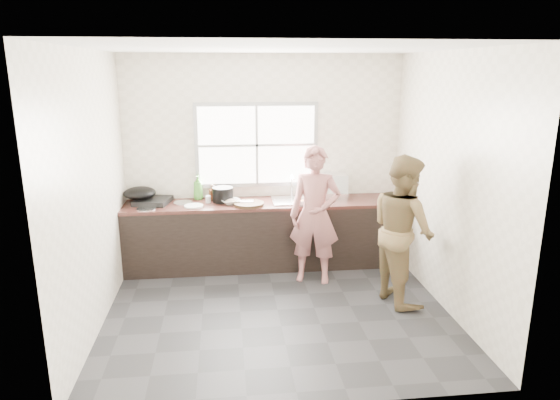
{
  "coord_description": "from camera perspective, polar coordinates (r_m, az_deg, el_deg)",
  "views": [
    {
      "loc": [
        -0.52,
        -4.86,
        2.52
      ],
      "look_at": [
        0.1,
        0.65,
        1.05
      ],
      "focal_mm": 32.0,
      "sensor_mm": 36.0,
      "label": 1
    }
  ],
  "objects": [
    {
      "name": "floor",
      "position": [
        5.5,
        -0.28,
        -12.48
      ],
      "size": [
        3.6,
        3.2,
        0.01
      ],
      "primitive_type": "cube",
      "color": "#29292B",
      "rests_on": "ground"
    },
    {
      "name": "ceiling",
      "position": [
        4.89,
        -0.33,
        17.03
      ],
      "size": [
        3.6,
        3.2,
        0.01
      ],
      "primitive_type": "cube",
      "color": "silver",
      "rests_on": "wall_back"
    },
    {
      "name": "wall_back",
      "position": [
        6.59,
        -1.8,
        4.62
      ],
      "size": [
        3.6,
        0.01,
        2.7
      ],
      "primitive_type": "cube",
      "color": "silver",
      "rests_on": "ground"
    },
    {
      "name": "cabinet",
      "position": [
        6.52,
        -1.51,
        -4.03
      ],
      "size": [
        3.6,
        0.62,
        0.82
      ],
      "primitive_type": "cube",
      "color": "black",
      "rests_on": "floor"
    },
    {
      "name": "woman",
      "position": [
        5.95,
        4.0,
        -2.25
      ],
      "size": [
        0.64,
        0.51,
        1.55
      ],
      "primitive_type": "imported",
      "rotation": [
        0.0,
        0.0,
        -0.28
      ],
      "color": "#AB6967",
      "rests_on": "floor"
    },
    {
      "name": "bowl_mince",
      "position": [
        6.31,
        -5.65,
        -0.18
      ],
      "size": [
        0.28,
        0.28,
        0.06
      ],
      "primitive_type": "imported",
      "rotation": [
        0.0,
        0.0,
        0.24
      ],
      "color": "white",
      "rests_on": "countertop"
    },
    {
      "name": "wall_right",
      "position": [
        5.51,
        18.72,
        1.8
      ],
      "size": [
        0.01,
        3.2,
        2.7
      ],
      "primitive_type": "cube",
      "color": "silver",
      "rests_on": "ground"
    },
    {
      "name": "dish_rack",
      "position": [
        6.63,
        5.85,
        1.68
      ],
      "size": [
        0.45,
        0.35,
        0.32
      ],
      "primitive_type": "cube",
      "rotation": [
        0.0,
        0.0,
        -0.13
      ],
      "color": "silver",
      "rests_on": "countertop"
    },
    {
      "name": "glass_jar",
      "position": [
        6.39,
        -8.22,
        0.08
      ],
      "size": [
        0.07,
        0.07,
        0.09
      ],
      "primitive_type": "cylinder",
      "rotation": [
        0.0,
        0.0,
        -0.08
      ],
      "color": "silver",
      "rests_on": "countertop"
    },
    {
      "name": "window_glazing",
      "position": [
        6.51,
        -2.67,
        6.27
      ],
      "size": [
        1.5,
        0.01,
        1.0
      ],
      "primitive_type": "cube",
      "color": "white",
      "rests_on": "window_frame"
    },
    {
      "name": "faucet",
      "position": [
        6.58,
        1.34,
        1.59
      ],
      "size": [
        0.02,
        0.02,
        0.3
      ],
      "primitive_type": "cylinder",
      "color": "silver",
      "rests_on": "countertop"
    },
    {
      "name": "black_pot",
      "position": [
        6.4,
        -6.54,
        0.61
      ],
      "size": [
        0.28,
        0.28,
        0.19
      ],
      "primitive_type": "cylinder",
      "rotation": [
        0.0,
        0.0,
        -0.05
      ],
      "color": "black",
      "rests_on": "countertop"
    },
    {
      "name": "person_side",
      "position": [
        5.6,
        13.84,
        -3.27
      ],
      "size": [
        0.77,
        0.91,
        1.64
      ],
      "primitive_type": "imported",
      "rotation": [
        0.0,
        0.0,
        1.77
      ],
      "color": "brown",
      "rests_on": "floor"
    },
    {
      "name": "cleaver",
      "position": [
        6.27,
        -4.08,
        -0.13
      ],
      "size": [
        0.23,
        0.13,
        0.01
      ],
      "primitive_type": "cube",
      "rotation": [
        0.0,
        0.0,
        -0.07
      ],
      "color": "silver",
      "rests_on": "cutting_board"
    },
    {
      "name": "cutting_board",
      "position": [
        6.23,
        -3.59,
        -0.45
      ],
      "size": [
        0.5,
        0.5,
        0.04
      ],
      "primitive_type": "cylinder",
      "rotation": [
        0.0,
        0.0,
        0.42
      ],
      "color": "#2F2012",
      "rests_on": "countertop"
    },
    {
      "name": "window_frame",
      "position": [
        6.53,
        -2.68,
        6.3
      ],
      "size": [
        1.6,
        0.05,
        1.1
      ],
      "primitive_type": "cube",
      "color": "#9EA0A5",
      "rests_on": "wall_back"
    },
    {
      "name": "pot_lid_left",
      "position": [
        6.27,
        -15.04,
        -0.98
      ],
      "size": [
        0.3,
        0.3,
        0.01
      ],
      "primitive_type": "cylinder",
      "rotation": [
        0.0,
        0.0,
        0.37
      ],
      "color": "silver",
      "rests_on": "countertop"
    },
    {
      "name": "bottle_brown_short",
      "position": [
        6.5,
        -6.47,
        0.69
      ],
      "size": [
        0.14,
        0.14,
        0.16
      ],
      "primitive_type": "imported",
      "rotation": [
        0.0,
        0.0,
        -0.17
      ],
      "color": "#4D2513",
      "rests_on": "countertop"
    },
    {
      "name": "bowl_held",
      "position": [
        6.36,
        3.09,
        0.01
      ],
      "size": [
        0.24,
        0.24,
        0.07
      ],
      "primitive_type": "imported",
      "rotation": [
        0.0,
        0.0,
        0.17
      ],
      "color": "white",
      "rests_on": "countertop"
    },
    {
      "name": "bowl_crabs",
      "position": [
        6.23,
        2.83,
        -0.29
      ],
      "size": [
        0.23,
        0.23,
        0.07
      ],
      "primitive_type": "imported",
      "rotation": [
        0.0,
        0.0,
        0.11
      ],
      "color": "silver",
      "rests_on": "countertop"
    },
    {
      "name": "wall_front",
      "position": [
        3.49,
        2.52,
        -4.71
      ],
      "size": [
        3.6,
        0.01,
        2.7
      ],
      "primitive_type": "cube",
      "color": "beige",
      "rests_on": "ground"
    },
    {
      "name": "burner",
      "position": [
        6.51,
        -14.33,
        -0.11
      ],
      "size": [
        0.49,
        0.49,
        0.06
      ],
      "primitive_type": "cube",
      "rotation": [
        0.0,
        0.0,
        -0.22
      ],
      "color": "black",
      "rests_on": "countertop"
    },
    {
      "name": "bottle_brown_tall",
      "position": [
        6.53,
        -7.68,
        0.82
      ],
      "size": [
        0.1,
        0.1,
        0.18
      ],
      "primitive_type": "imported",
      "rotation": [
        0.0,
        0.0,
        0.31
      ],
      "color": "#482212",
      "rests_on": "countertop"
    },
    {
      "name": "wall_left",
      "position": [
        5.16,
        -20.67,
        0.78
      ],
      "size": [
        0.01,
        3.2,
        2.7
      ],
      "primitive_type": "cube",
      "color": "silver",
      "rests_on": "ground"
    },
    {
      "name": "plate_food",
      "position": [
        6.25,
        -9.84,
        -0.67
      ],
      "size": [
        0.3,
        0.3,
        0.02
      ],
      "primitive_type": "cylinder",
      "rotation": [
        0.0,
        0.0,
        -0.33
      ],
      "color": "silver",
      "rests_on": "countertop"
    },
    {
      "name": "wok",
      "position": [
        6.52,
        -15.73,
        0.78
      ],
      "size": [
        0.46,
        0.46,
        0.15
      ],
      "primitive_type": "ellipsoid",
      "rotation": [
        0.0,
        0.0,
        0.18
      ],
      "color": "black",
      "rests_on": "burner"
    },
    {
      "name": "pot_lid_right",
      "position": [
        6.45,
        -11.03,
        -0.3
      ],
      "size": [
        0.31,
        0.31,
        0.01
      ],
      "primitive_type": "cylinder",
      "rotation": [
        0.0,
        0.0,
        0.41
      ],
      "color": "silver",
      "rests_on": "countertop"
    },
    {
      "name": "bottle_green",
      "position": [
        6.56,
        -9.35,
        1.45
      ],
      "size": [
        0.16,
        0.16,
        0.32
      ],
      "primitive_type": "imported",
      "rotation": [
        0.0,
        0.0,
        -0.34
      ],
      "color": "#418C2D",
      "rests_on": "countertop"
    },
    {
      "name": "countertop",
      "position": [
        6.39,
        -1.53,
        -0.38
      ],
      "size": [
        3.6,
        0.64,
        0.04
      ],
      "primitive_type": "cube",
      "color": "#3A1D17",
      "rests_on": "cabinet"
    },
    {
      "name": "sink",
      "position": [
        6.42,
        1.58,
        -0.08
      ],
      "size": [
        0.55,
        0.45,
        0.02
      ],
      "primitive_type": "cube",
      "color": "silver",
      "rests_on": "countertop"
    }
  ]
}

